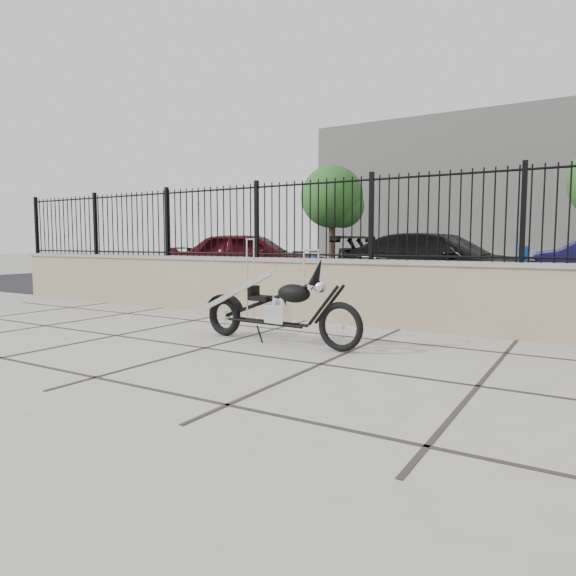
# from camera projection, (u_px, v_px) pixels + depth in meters

# --- Properties ---
(ground_plane) EXTENTS (90.00, 90.00, 0.00)m
(ground_plane) POSITION_uv_depth(u_px,v_px,m) (205.00, 348.00, 5.88)
(ground_plane) COLOR #99968E
(ground_plane) RESTS_ON ground
(parking_lot) EXTENTS (30.00, 30.00, 0.00)m
(parking_lot) POSITION_uv_depth(u_px,v_px,m) (459.00, 279.00, 16.52)
(parking_lot) COLOR black
(parking_lot) RESTS_ON ground
(retaining_wall) EXTENTS (14.00, 0.36, 0.96)m
(retaining_wall) POSITION_uv_depth(u_px,v_px,m) (310.00, 289.00, 7.97)
(retaining_wall) COLOR gray
(retaining_wall) RESTS_ON ground_plane
(iron_fence) EXTENTS (14.00, 0.08, 1.20)m
(iron_fence) POSITION_uv_depth(u_px,v_px,m) (310.00, 219.00, 7.87)
(iron_fence) COLOR black
(iron_fence) RESTS_ON retaining_wall
(background_building) EXTENTS (22.00, 6.00, 8.00)m
(background_building) POSITION_uv_depth(u_px,v_px,m) (521.00, 191.00, 28.08)
(background_building) COLOR beige
(background_building) RESTS_ON ground_plane
(chopper_motorcycle) EXTENTS (2.16, 0.52, 1.28)m
(chopper_motorcycle) POSITION_uv_depth(u_px,v_px,m) (275.00, 290.00, 6.14)
(chopper_motorcycle) COLOR black
(chopper_motorcycle) RESTS_ON ground_plane
(car_red) EXTENTS (4.76, 3.24, 1.51)m
(car_red) POSITION_uv_depth(u_px,v_px,m) (251.00, 258.00, 14.13)
(car_red) COLOR #440911
(car_red) RESTS_ON parking_lot
(car_black) EXTENTS (5.09, 2.60, 1.42)m
(car_black) POSITION_uv_depth(u_px,v_px,m) (440.00, 264.00, 11.45)
(car_black) COLOR black
(car_black) RESTS_ON parking_lot
(bollard_a) EXTENTS (0.14, 0.14, 0.92)m
(bollard_a) POSITION_uv_depth(u_px,v_px,m) (314.00, 277.00, 11.02)
(bollard_a) COLOR #0D31C5
(bollard_a) RESTS_ON ground_plane
(bollard_b) EXTENTS (0.14, 0.14, 1.15)m
(bollard_b) POSITION_uv_depth(u_px,v_px,m) (522.00, 283.00, 7.97)
(bollard_b) COLOR blue
(bollard_b) RESTS_ON ground_plane
(tree_left) EXTENTS (2.88, 2.88, 4.85)m
(tree_left) POSITION_uv_depth(u_px,v_px,m) (332.00, 194.00, 23.61)
(tree_left) COLOR #382619
(tree_left) RESTS_ON ground_plane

